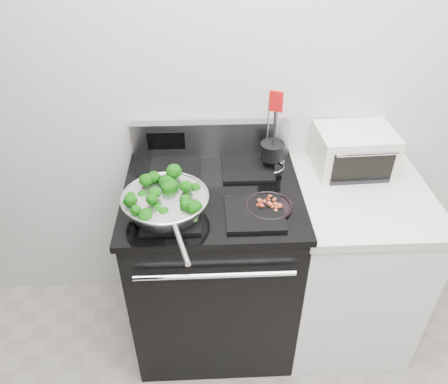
{
  "coord_description": "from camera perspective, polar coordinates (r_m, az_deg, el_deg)",
  "views": [
    {
      "loc": [
        -0.32,
        -0.14,
        2.09
      ],
      "look_at": [
        -0.25,
        1.36,
        0.98
      ],
      "focal_mm": 35.0,
      "sensor_mm": 36.0,
      "label": 1
    }
  ],
  "objects": [
    {
      "name": "counter",
      "position": [
        2.36,
        15.75,
        -9.04
      ],
      "size": [
        0.62,
        0.68,
        0.92
      ],
      "color": "white",
      "rests_on": "floor"
    },
    {
      "name": "gas_range",
      "position": [
        2.24,
        -1.36,
        -9.41
      ],
      "size": [
        0.79,
        0.69,
        1.13
      ],
      "color": "black",
      "rests_on": "floor"
    },
    {
      "name": "broccoli_pile",
      "position": [
        1.77,
        -7.7,
        -0.87
      ],
      "size": [
        0.28,
        0.28,
        0.1
      ],
      "primitive_type": null,
      "color": "black",
      "rests_on": "skillet"
    },
    {
      "name": "skillet",
      "position": [
        1.79,
        -7.63,
        -1.42
      ],
      "size": [
        0.36,
        0.56,
        0.08
      ],
      "rotation": [
        0.0,
        0.0,
        0.26
      ],
      "color": "silver",
      "rests_on": "gas_range"
    },
    {
      "name": "utensil_holder",
      "position": [
        2.06,
        6.26,
        4.83
      ],
      "size": [
        0.13,
        0.13,
        0.39
      ],
      "rotation": [
        0.0,
        0.0,
        -0.42
      ],
      "color": "silver",
      "rests_on": "gas_range"
    },
    {
      "name": "back_wall",
      "position": [
        2.06,
        6.71,
        15.09
      ],
      "size": [
        4.0,
        0.02,
        2.7
      ],
      "primitive_type": "cube",
      "color": "silver",
      "rests_on": "ground"
    },
    {
      "name": "bacon_plate",
      "position": [
        1.83,
        5.9,
        -1.59
      ],
      "size": [
        0.2,
        0.2,
        0.04
      ],
      "rotation": [
        0.0,
        0.0,
        0.27
      ],
      "color": "black",
      "rests_on": "gas_range"
    },
    {
      "name": "toaster_oven",
      "position": [
        2.17,
        16.57,
        5.24
      ],
      "size": [
        0.36,
        0.29,
        0.2
      ],
      "rotation": [
        0.0,
        0.0,
        0.04
      ],
      "color": "silver",
      "rests_on": "counter"
    }
  ]
}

